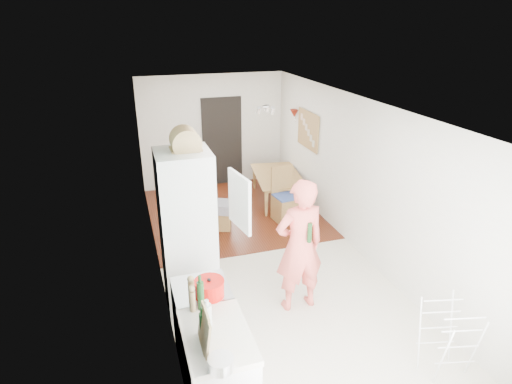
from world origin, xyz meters
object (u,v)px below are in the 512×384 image
person (300,235)px  dining_chair (287,195)px  dining_table (279,190)px  drying_rack (447,340)px  stool (223,220)px

person → dining_chair: person is taller
dining_table → dining_chair: size_ratio=1.33×
drying_rack → stool: bearing=124.0°
dining_chair → drying_rack: 4.02m
dining_table → stool: size_ratio=3.70×
person → dining_chair: (0.80, 2.46, -0.55)m
stool → drying_rack: drying_rack is taller
dining_table → dining_chair: dining_chair is taller
person → drying_rack: person is taller
dining_table → drying_rack: size_ratio=1.64×
person → dining_table: size_ratio=1.54×
dining_table → drying_rack: 4.97m
person → drying_rack: (1.07, -1.56, -0.65)m
person → dining_table: (1.01, 3.41, -0.83)m
person → dining_table: bearing=-109.4°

